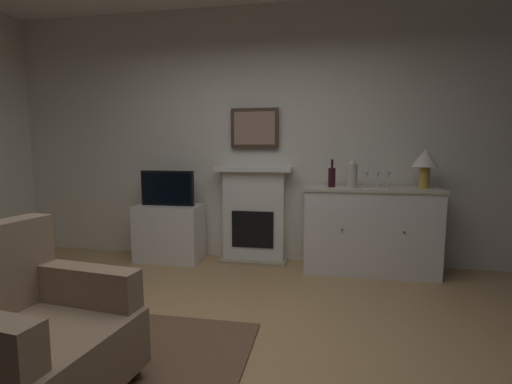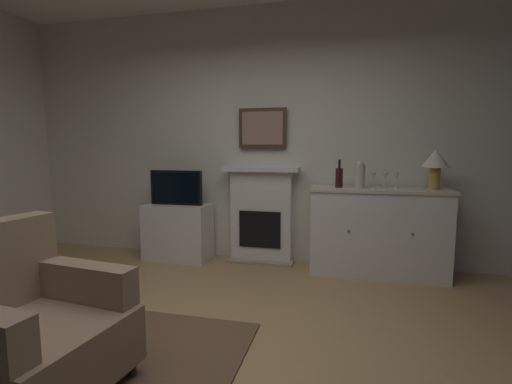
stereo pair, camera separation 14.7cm
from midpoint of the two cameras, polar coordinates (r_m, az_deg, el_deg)
The scene contains 15 objects.
ground_plane at distance 2.55m, azimuth -9.39°, elevation -25.71°, with size 6.29×4.52×0.10m, color tan.
wall_rear at distance 4.31m, azimuth 0.39°, elevation 8.63°, with size 6.29×0.06×2.90m, color silver.
area_rug at distance 2.62m, azimuth -30.32°, elevation -24.09°, with size 2.05×1.76×0.02m, color brown.
fireplace_unit at distance 4.28m, azimuth -1.31°, elevation -3.49°, with size 0.87×0.30×1.10m.
framed_picture at distance 4.26m, azimuth -1.22°, elevation 9.83°, with size 0.55×0.04×0.45m.
sideboard_cabinet at distance 4.06m, azimuth 16.16°, elevation -5.69°, with size 1.38×0.49×0.91m.
table_lamp at distance 4.05m, azimuth 23.76°, elevation 4.43°, with size 0.26×0.26×0.40m.
wine_bottle at distance 3.93m, azimuth 10.59°, elevation 2.32°, with size 0.08×0.08×0.29m.
wine_glass_left at distance 3.91m, azimuth 15.54°, elevation 2.38°, with size 0.07×0.07×0.16m.
wine_glass_center at distance 3.92m, azimuth 17.14°, elevation 2.34°, with size 0.07×0.07×0.16m.
wine_glass_right at distance 3.97m, azimuth 18.67°, elevation 2.33°, with size 0.07×0.07×0.16m.
vase_decorative at distance 3.91m, azimuth 13.57°, elevation 2.69°, with size 0.11×0.11×0.28m.
tv_cabinet at distance 4.47m, azimuth -14.14°, elevation -6.13°, with size 0.75×0.42×0.66m.
tv_set at distance 4.36m, azimuth -14.47°, elevation 0.57°, with size 0.62×0.07×0.40m.
armchair at distance 2.35m, azimuth -33.57°, elevation -17.81°, with size 0.89×0.86×0.92m.
Camera 1 is at (0.68, -2.03, 1.32)m, focal length 25.88 mm.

